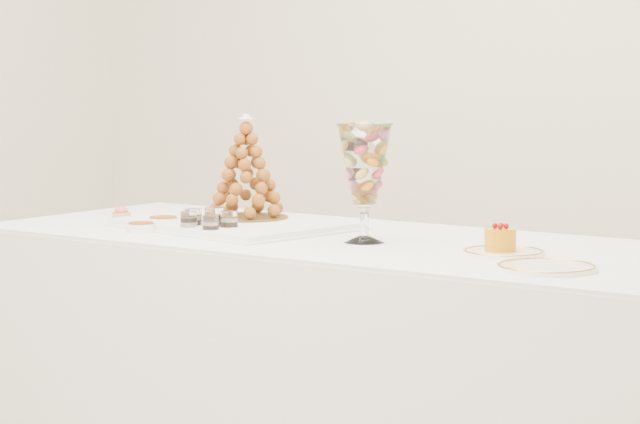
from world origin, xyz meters
The scene contains 15 objects.
buffet_table centered at (0.04, 0.30, 0.42)m, with size 2.28×1.04×0.85m.
lace_tray centered at (-0.34, 0.33, 0.86)m, with size 0.66×0.50×0.02m, color white.
macaron_vase centered at (0.18, 0.23, 1.06)m, with size 0.15×0.15×0.34m.
cake_plate centered at (0.61, 0.21, 0.85)m, with size 0.22×0.22×0.01m, color white.
spare_plate centered at (0.81, 0.02, 0.85)m, with size 0.25×0.25×0.01m, color white.
pink_tart centered at (-0.82, 0.35, 0.86)m, with size 0.06×0.06×0.04m.
verrine_a centered at (-0.38, 0.17, 0.88)m, with size 0.05×0.05×0.07m, color white.
verrine_b centered at (-0.31, 0.18, 0.88)m, with size 0.06×0.06×0.08m, color white.
verrine_c centered at (-0.26, 0.18, 0.88)m, with size 0.05×0.05×0.07m, color white.
verrine_d centered at (-0.36, 0.12, 0.88)m, with size 0.05×0.05×0.07m, color white.
verrine_e centered at (-0.27, 0.10, 0.88)m, with size 0.05×0.05×0.06m, color white.
ramekin_back centered at (-0.53, 0.22, 0.86)m, with size 0.10×0.10×0.03m, color white.
ramekin_front centered at (-0.51, 0.09, 0.86)m, with size 0.09×0.09×0.03m, color white.
croquembouche centered at (-0.34, 0.40, 1.03)m, with size 0.28×0.28×0.33m.
mousse_cake centered at (0.61, 0.21, 0.89)m, with size 0.09×0.09×0.07m.
Camera 1 is at (1.89, -2.85, 1.32)m, focal length 70.00 mm.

